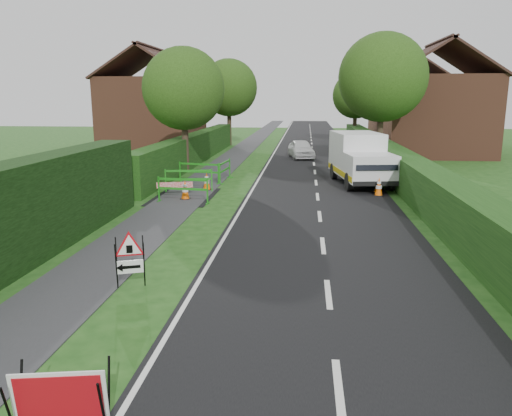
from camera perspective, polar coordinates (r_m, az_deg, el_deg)
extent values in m
plane|color=#1B4614|center=(9.94, -6.34, -11.46)|extent=(120.00, 120.00, 0.00)
cube|color=black|center=(44.07, 6.40, 7.20)|extent=(6.00, 90.00, 0.02)
cube|color=#2D2D30|center=(44.34, -0.78, 7.31)|extent=(2.00, 90.00, 0.02)
cube|color=#14380F|center=(31.91, -7.01, 5.17)|extent=(1.00, 24.00, 1.80)
cube|color=#14380F|center=(25.61, 15.83, 2.99)|extent=(1.20, 50.00, 1.50)
cube|color=brown|center=(40.70, -11.62, 10.47)|extent=(7.00, 7.00, 5.50)
cube|color=#331E19|center=(41.31, -14.27, 15.71)|extent=(4.00, 7.40, 2.58)
cube|color=#331E19|center=(40.28, -9.39, 16.01)|extent=(4.00, 7.40, 2.58)
cube|color=#331E19|center=(40.84, -11.94, 17.40)|extent=(0.25, 7.40, 0.18)
cube|color=brown|center=(37.99, 19.73, 9.87)|extent=(7.00, 7.00, 5.50)
cube|color=#331E19|center=(37.68, 17.50, 15.87)|extent=(4.00, 7.40, 2.58)
cube|color=#331E19|center=(38.51, 22.79, 15.40)|extent=(4.00, 7.40, 2.58)
cube|color=#331E19|center=(38.14, 20.30, 17.28)|extent=(0.25, 7.40, 0.18)
cube|color=brown|center=(51.87, 17.13, 10.57)|extent=(7.00, 7.00, 5.50)
cube|color=#331E19|center=(51.61, 15.44, 14.93)|extent=(4.00, 7.40, 2.58)
cube|color=#331E19|center=(52.29, 19.35, 14.65)|extent=(4.00, 7.40, 2.58)
cube|color=#331E19|center=(51.99, 17.49, 16.00)|extent=(0.25, 7.40, 0.18)
cylinder|color=#2D2116|center=(27.80, -8.07, 6.79)|extent=(0.36, 0.36, 2.62)
sphere|color=#1F3C10|center=(27.67, -8.27, 13.36)|extent=(4.40, 4.40, 4.40)
cylinder|color=#2D2116|center=(31.30, 13.92, 7.50)|extent=(0.36, 0.36, 2.97)
sphere|color=#1F3C10|center=(31.22, 14.29, 14.27)|extent=(5.20, 5.20, 5.20)
cylinder|color=#2D2116|center=(43.46, -3.06, 9.03)|extent=(0.36, 0.36, 2.80)
sphere|color=#1F3C10|center=(43.38, -3.12, 13.57)|extent=(4.80, 4.80, 4.80)
cylinder|color=#2D2116|center=(47.17, 11.20, 8.88)|extent=(0.36, 0.36, 2.45)
sphere|color=#1F3C10|center=(47.09, 11.35, 12.53)|extent=(4.20, 4.20, 4.20)
cylinder|color=black|center=(6.79, -26.30, -20.54)|extent=(0.09, 0.32, 0.90)
cylinder|color=black|center=(7.05, -25.27, -19.12)|extent=(0.09, 0.32, 0.90)
cylinder|color=black|center=(6.49, -17.10, -21.34)|extent=(0.09, 0.32, 0.90)
cylinder|color=black|center=(6.77, -16.47, -19.79)|extent=(0.09, 0.32, 0.90)
cube|color=white|center=(6.70, -21.49, -19.76)|extent=(1.11, 0.33, 0.79)
cube|color=#AC0B15|center=(6.68, -21.53, -19.83)|extent=(1.00, 0.29, 0.68)
cylinder|color=black|center=(10.98, -15.68, -6.45)|extent=(0.14, 0.32, 1.06)
cylinder|color=black|center=(11.23, -15.64, -6.01)|extent=(0.14, 0.32, 1.06)
cylinder|color=black|center=(10.97, -12.67, -6.29)|extent=(0.14, 0.32, 1.06)
cylinder|color=black|center=(11.22, -12.71, -5.86)|extent=(0.14, 0.32, 1.06)
cube|color=white|center=(11.10, -14.16, -6.54)|extent=(0.56, 0.22, 0.29)
cube|color=black|center=(11.09, -14.16, -6.56)|extent=(0.40, 0.15, 0.07)
cone|color=black|center=(11.09, -15.34, -6.62)|extent=(0.18, 0.21, 0.17)
cube|color=black|center=(10.96, -14.27, -4.58)|extent=(0.13, 0.05, 0.17)
cube|color=silver|center=(24.80, 11.39, 6.20)|extent=(2.50, 3.54, 1.96)
cube|color=silver|center=(22.47, 12.88, 4.52)|extent=(2.32, 2.39, 1.20)
cube|color=black|center=(21.47, 13.65, 4.92)|extent=(1.80, 0.50, 0.55)
cube|color=#DABC0B|center=(23.75, 9.46, 4.12)|extent=(0.77, 4.96, 0.24)
cube|color=#DABC0B|center=(24.27, 14.20, 4.08)|extent=(0.77, 4.96, 0.24)
cube|color=black|center=(21.60, 13.53, 2.73)|extent=(1.98, 0.42, 0.20)
cylinder|color=black|center=(22.28, 10.58, 2.95)|extent=(0.36, 0.84, 0.81)
cylinder|color=black|center=(22.78, 15.06, 2.94)|extent=(0.36, 0.84, 0.81)
cylinder|color=black|center=(25.44, 8.89, 4.18)|extent=(0.36, 0.84, 0.81)
cylinder|color=black|center=(25.87, 12.86, 4.16)|extent=(0.36, 0.84, 0.81)
cube|color=black|center=(21.50, 13.81, 1.41)|extent=(0.38, 0.38, 0.04)
cone|color=#FF6208|center=(21.43, 13.86, 2.44)|extent=(0.32, 0.32, 0.75)
cylinder|color=white|center=(21.43, 13.86, 2.34)|extent=(0.25, 0.25, 0.14)
cylinder|color=white|center=(21.40, 13.88, 2.84)|extent=(0.17, 0.17, 0.10)
cube|color=black|center=(22.28, 13.73, 1.79)|extent=(0.38, 0.38, 0.04)
cone|color=#FF6208|center=(22.21, 13.78, 2.79)|extent=(0.32, 0.32, 0.75)
cylinder|color=white|center=(22.21, 13.78, 2.70)|extent=(0.25, 0.25, 0.14)
cylinder|color=white|center=(22.18, 13.80, 3.18)|extent=(0.17, 0.17, 0.10)
cube|color=black|center=(24.86, 11.48, 2.99)|extent=(0.38, 0.38, 0.04)
cone|color=#FF6208|center=(24.79, 11.52, 3.89)|extent=(0.32, 0.32, 0.75)
cylinder|color=white|center=(24.80, 11.52, 3.80)|extent=(0.25, 0.25, 0.14)
cylinder|color=white|center=(24.77, 11.54, 4.23)|extent=(0.17, 0.17, 0.10)
cube|color=black|center=(20.36, -8.07, 1.04)|extent=(0.38, 0.38, 0.04)
cone|color=#FF6208|center=(20.29, -8.10, 2.13)|extent=(0.32, 0.32, 0.75)
cylinder|color=white|center=(20.30, -8.10, 2.03)|extent=(0.25, 0.25, 0.14)
cylinder|color=white|center=(20.26, -8.11, 2.55)|extent=(0.17, 0.17, 0.10)
cube|color=black|center=(22.32, -5.64, 2.11)|extent=(0.38, 0.38, 0.04)
cone|color=#FF6208|center=(22.26, -5.66, 3.12)|extent=(0.32, 0.32, 0.75)
cylinder|color=white|center=(22.26, -5.66, 3.02)|extent=(0.25, 0.25, 0.14)
cylinder|color=white|center=(22.23, -5.67, 3.50)|extent=(0.17, 0.17, 0.10)
cube|color=#1B7E16|center=(20.02, -11.04, 2.13)|extent=(0.06, 0.06, 1.00)
cube|color=#1B7E16|center=(19.32, -5.58, 1.93)|extent=(0.06, 0.06, 1.00)
cube|color=#1B7E16|center=(19.57, -8.40, 3.25)|extent=(1.99, 0.29, 0.08)
cube|color=#1B7E16|center=(19.64, -8.36, 2.18)|extent=(1.99, 0.29, 0.08)
cube|color=#1B7E16|center=(20.11, -10.98, 0.79)|extent=(0.10, 0.35, 0.04)
cube|color=#1B7E16|center=(19.41, -5.55, 0.54)|extent=(0.10, 0.35, 0.04)
cube|color=#1B7E16|center=(22.02, -10.29, 3.10)|extent=(0.06, 0.06, 1.00)
cube|color=#1B7E16|center=(21.93, -5.08, 3.21)|extent=(0.06, 0.06, 1.00)
cube|color=#1B7E16|center=(21.89, -7.72, 4.24)|extent=(1.97, 0.43, 0.08)
cube|color=#1B7E16|center=(21.94, -7.69, 3.29)|extent=(1.97, 0.43, 0.08)
cube|color=#1B7E16|center=(22.10, -10.25, 1.87)|extent=(0.13, 0.36, 0.04)
cube|color=#1B7E16|center=(22.02, -5.05, 1.98)|extent=(0.13, 0.36, 0.04)
cube|color=#1B7E16|center=(24.50, -8.68, 4.10)|extent=(0.06, 0.06, 1.00)
cube|color=#1B7E16|center=(23.69, -4.32, 3.92)|extent=(0.06, 0.06, 1.00)
cube|color=#1B7E16|center=(24.02, -6.56, 5.00)|extent=(1.97, 0.46, 0.08)
cube|color=#1B7E16|center=(24.07, -6.54, 4.13)|extent=(1.97, 0.46, 0.08)
cube|color=#1B7E16|center=(24.57, -8.64, 2.99)|extent=(0.13, 0.35, 0.04)
cube|color=#1B7E16|center=(23.77, -4.30, 2.78)|extent=(0.13, 0.35, 0.04)
cube|color=#1B7E16|center=(23.69, -4.15, 3.92)|extent=(0.05, 0.05, 1.00)
cube|color=#1B7E16|center=(25.61, -3.03, 4.58)|extent=(0.05, 0.05, 1.00)
cube|color=#1B7E16|center=(24.59, -3.58, 5.23)|extent=(0.22, 2.00, 0.08)
cube|color=#1B7E16|center=(24.64, -3.57, 4.38)|extent=(0.22, 2.00, 0.08)
cube|color=#1B7E16|center=(23.77, -4.14, 2.78)|extent=(0.35, 0.09, 0.04)
cube|color=#1B7E16|center=(25.68, -3.01, 3.52)|extent=(0.35, 0.09, 0.04)
cube|color=red|center=(21.22, -9.24, 1.41)|extent=(1.46, 0.43, 0.25)
imported|color=silver|center=(34.20, 5.17, 6.75)|extent=(2.09, 3.85, 1.24)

